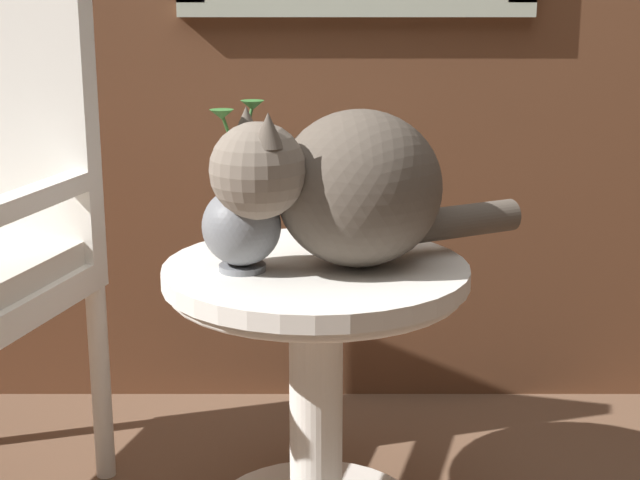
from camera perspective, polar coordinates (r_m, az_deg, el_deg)
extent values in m
cube|color=beige|center=(2.47, 2.40, 13.72)|extent=(0.88, 0.03, 0.07)
cylinder|color=silver|center=(1.99, 0.00, -9.36)|extent=(0.11, 0.11, 0.50)
cylinder|color=silver|center=(1.90, 0.00, -1.97)|extent=(0.60, 0.60, 0.03)
torus|color=silver|center=(1.90, 0.00, -2.76)|extent=(0.57, 0.57, 0.02)
cylinder|color=silver|center=(2.26, -12.47, -8.13)|extent=(0.04, 0.04, 0.45)
cube|color=silver|center=(1.94, -16.37, 2.32)|extent=(0.17, 0.44, 0.04)
ellipsoid|color=brown|center=(1.86, 2.57, 3.03)|extent=(0.43, 0.42, 0.30)
sphere|color=#76695D|center=(1.76, -3.41, 4.08)|extent=(0.18, 0.18, 0.18)
cone|color=brown|center=(1.79, -4.08, 6.84)|extent=(0.06, 0.06, 0.06)
cone|color=brown|center=(1.70, -2.79, 6.45)|extent=(0.06, 0.06, 0.06)
cylinder|color=brown|center=(1.99, 8.09, 1.04)|extent=(0.29, 0.19, 0.07)
cylinder|color=slate|center=(1.86, -4.31, -1.60)|extent=(0.09, 0.09, 0.01)
ellipsoid|color=slate|center=(1.84, -4.36, 0.82)|extent=(0.15, 0.15, 0.15)
cylinder|color=slate|center=(1.82, -4.42, 3.45)|extent=(0.08, 0.08, 0.06)
torus|color=slate|center=(1.81, -4.43, 4.35)|extent=(0.10, 0.10, 0.02)
cylinder|color=#387533|center=(1.82, -4.08, 6.12)|extent=(0.03, 0.04, 0.11)
cone|color=#387533|center=(1.83, -3.72, 7.87)|extent=(0.04, 0.04, 0.02)
cylinder|color=#387533|center=(1.79, -4.97, 5.82)|extent=(0.03, 0.04, 0.10)
cone|color=#387533|center=(1.76, -5.52, 7.32)|extent=(0.04, 0.04, 0.02)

